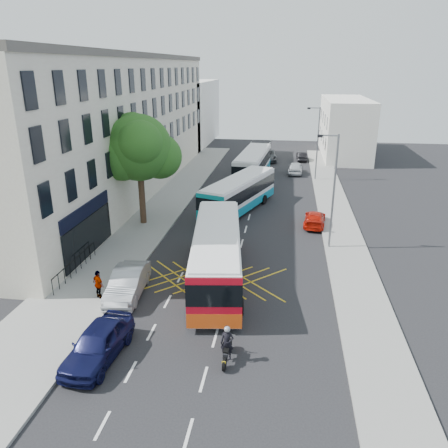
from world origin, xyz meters
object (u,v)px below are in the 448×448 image
at_px(distant_car_silver, 295,168).
at_px(lamp_near, 333,186).
at_px(bus_near, 217,254).
at_px(distant_car_grey, 267,155).
at_px(parked_car_silver, 128,283).
at_px(pedestrian_far, 98,284).
at_px(street_tree, 138,148).
at_px(parked_car_blue, 98,343).
at_px(bus_mid, 239,194).
at_px(motorbike, 227,345).
at_px(lamp_far, 317,140).
at_px(distant_car_dark, 302,156).
at_px(red_hatchback, 315,219).
at_px(bus_far, 253,165).

bearing_deg(distant_car_silver, lamp_near, 98.20).
relative_size(bus_near, distant_car_silver, 2.87).
relative_size(lamp_near, distant_car_grey, 1.48).
relative_size(lamp_near, parked_car_silver, 1.69).
bearing_deg(pedestrian_far, street_tree, -48.30).
relative_size(parked_car_blue, parked_car_silver, 0.97).
bearing_deg(street_tree, distant_car_grey, 72.19).
relative_size(bus_mid, motorbike, 5.54).
distance_m(distant_car_silver, pedestrian_far, 34.17).
relative_size(lamp_far, distant_car_dark, 2.21).
height_order(parked_car_blue, distant_car_silver, parked_car_blue).
relative_size(motorbike, red_hatchback, 0.49).
distance_m(parked_car_blue, distant_car_grey, 44.72).
distance_m(street_tree, bus_far, 18.59).
xyz_separation_m(red_hatchback, distant_car_grey, (-5.29, 25.39, 0.16)).
height_order(bus_far, distant_car_grey, bus_far).
bearing_deg(bus_far, pedestrian_far, -98.20).
xyz_separation_m(distant_car_grey, pedestrian_far, (-7.21, -39.48, 0.22)).
xyz_separation_m(parked_car_silver, red_hatchback, (11.10, 13.33, -0.19)).
relative_size(street_tree, motorbike, 4.40).
height_order(motorbike, red_hatchback, motorbike).
distance_m(lamp_far, bus_far, 7.62).
bearing_deg(distant_car_silver, distant_car_grey, -58.69).
relative_size(parked_car_silver, red_hatchback, 1.16).
xyz_separation_m(street_tree, lamp_near, (14.71, -2.97, -1.68)).
relative_size(street_tree, distant_car_silver, 2.11).
bearing_deg(distant_car_grey, motorbike, -96.01).
bearing_deg(motorbike, lamp_far, 83.07).
bearing_deg(parked_car_blue, motorbike, 11.15).
height_order(lamp_near, parked_car_blue, lamp_near).
bearing_deg(lamp_near, red_hatchback, 98.37).
bearing_deg(distant_car_dark, bus_mid, 71.76).
bearing_deg(lamp_near, bus_far, 109.99).
bearing_deg(bus_mid, parked_car_blue, -81.03).
bearing_deg(bus_far, distant_car_grey, 88.62).
bearing_deg(parked_car_blue, lamp_near, 56.55).
bearing_deg(red_hatchback, distant_car_silver, -79.41).
bearing_deg(street_tree, lamp_far, 49.19).
relative_size(bus_mid, bus_far, 0.94).
relative_size(bus_far, pedestrian_far, 7.15).
bearing_deg(parked_car_silver, bus_mid, 69.82).
bearing_deg(parked_car_silver, distant_car_dark, 70.42).
bearing_deg(bus_mid, parked_car_silver, -86.73).
bearing_deg(distant_car_dark, red_hatchback, 87.44).
height_order(bus_far, parked_car_silver, bus_far).
bearing_deg(lamp_near, bus_near, -139.35).
relative_size(street_tree, parked_car_blue, 1.91).
bearing_deg(bus_far, lamp_near, -66.01).
distance_m(bus_mid, pedestrian_far, 17.95).
bearing_deg(bus_near, bus_mid, 83.10).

